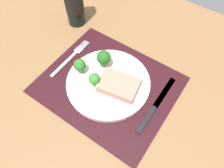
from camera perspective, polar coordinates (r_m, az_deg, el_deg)
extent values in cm
cube|color=brown|center=(71.44, -0.97, -0.81)|extent=(140.00, 110.00, 3.00)
cube|color=black|center=(70.04, -0.99, -0.10)|extent=(41.94, 35.41, 0.30)
cylinder|color=silver|center=(69.25, -1.00, 0.33)|extent=(26.89, 26.89, 1.60)
cube|color=tan|center=(66.38, 1.93, -0.12)|extent=(13.33, 10.53, 2.69)
cylinder|color=#6B994C|center=(67.54, -4.57, 0.26)|extent=(1.75, 1.75, 1.52)
sphere|color=#387A2D|center=(65.62, -4.70, 1.37)|extent=(3.67, 3.67, 3.67)
cylinder|color=#6B994C|center=(71.62, -2.13, 5.52)|extent=(1.38, 1.38, 2.09)
sphere|color=#235B1E|center=(69.29, -2.21, 7.07)|extent=(4.63, 4.63, 4.63)
cylinder|color=#6B994C|center=(70.82, -8.29, 3.73)|extent=(1.42, 1.42, 1.80)
sphere|color=#2D6B23|center=(68.79, -8.55, 5.00)|extent=(3.93, 3.93, 3.93)
cube|color=silver|center=(76.23, -12.51, 5.21)|extent=(1.00, 13.00, 0.50)
cube|color=silver|center=(79.47, -8.79, 8.91)|extent=(2.40, 2.60, 0.40)
cube|color=silver|center=(81.38, -7.89, 10.54)|extent=(0.30, 3.60, 0.35)
cube|color=silver|center=(81.08, -7.55, 10.37)|extent=(0.30, 3.60, 0.35)
cube|color=silver|center=(80.79, -7.22, 10.20)|extent=(0.30, 3.60, 0.35)
cube|color=silver|center=(80.50, -6.88, 10.03)|extent=(0.30, 3.60, 0.35)
cube|color=black|center=(64.40, 9.11, -9.26)|extent=(1.40, 10.00, 0.80)
cube|color=silver|center=(70.14, 13.71, -2.09)|extent=(1.80, 13.00, 0.30)
cylinder|color=black|center=(85.19, -10.09, 20.70)|extent=(6.88, 6.88, 7.37)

